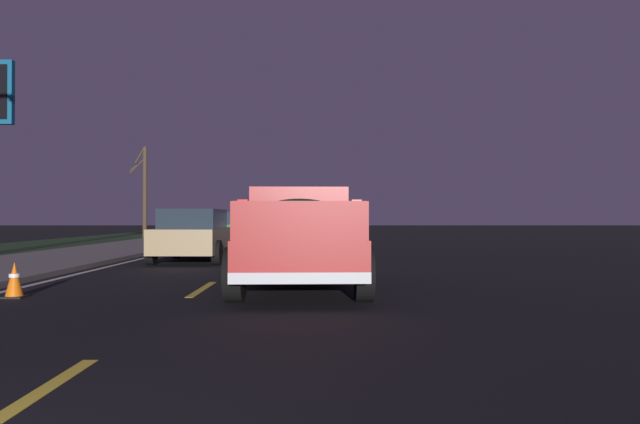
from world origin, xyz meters
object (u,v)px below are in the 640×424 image
object	(u,v)px
sedan_green	(232,228)
sedan_blue	(258,225)
sedan_tan	(195,235)
pickup_truck	(299,235)
traffic_cone_near	(14,280)
bare_tree_far	(144,190)
sedan_black	(310,226)

from	to	relation	value
sedan_green	sedan_blue	size ratio (longest dim) A/B	1.00
sedan_tan	sedan_blue	size ratio (longest dim) A/B	1.00
pickup_truck	traffic_cone_near	xyz separation A→B (m)	(-1.33, 4.57, -0.70)
sedan_blue	bare_tree_far	bearing A→B (deg)	113.25
traffic_cone_near	pickup_truck	bearing A→B (deg)	-73.72
sedan_green	sedan_tan	world-z (taller)	same
pickup_truck	bare_tree_far	xyz separation A→B (m)	(28.33, 10.66, 2.09)
pickup_truck	sedan_tan	distance (m)	7.69
sedan_green	sedan_tan	bearing A→B (deg)	-178.31
sedan_black	bare_tree_far	xyz separation A→B (m)	(1.54, 10.67, 2.28)
sedan_tan	traffic_cone_near	distance (m)	8.41
sedan_green	bare_tree_far	distance (m)	12.99
pickup_truck	sedan_black	world-z (taller)	pickup_truck
sedan_blue	traffic_cone_near	world-z (taller)	sedan_blue
sedan_tan	sedan_black	world-z (taller)	same
pickup_truck	sedan_blue	size ratio (longest dim) A/B	1.24
sedan_tan	pickup_truck	bearing A→B (deg)	-154.85
sedan_tan	traffic_cone_near	xyz separation A→B (m)	(-8.30, 1.30, -0.50)
sedan_blue	bare_tree_far	xyz separation A→B (m)	(-3.01, 7.00, 2.28)
sedan_green	sedan_black	distance (m)	9.79
pickup_truck	bare_tree_far	distance (m)	30.34
sedan_tan	bare_tree_far	distance (m)	22.73
sedan_green	sedan_tan	size ratio (longest dim) A/B	1.00
sedan_tan	sedan_black	distance (m)	20.10
sedan_blue	pickup_truck	bearing A→B (deg)	-173.34
sedan_black	traffic_cone_near	xyz separation A→B (m)	(-28.13, 4.58, -0.50)
sedan_black	sedan_green	bearing A→B (deg)	158.50
sedan_green	sedan_blue	world-z (taller)	same
sedan_blue	sedan_tan	bearing A→B (deg)	-179.08
sedan_black	bare_tree_far	size ratio (longest dim) A/B	0.75
sedan_black	sedan_blue	size ratio (longest dim) A/B	1.01
sedan_green	sedan_blue	distance (m)	13.66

